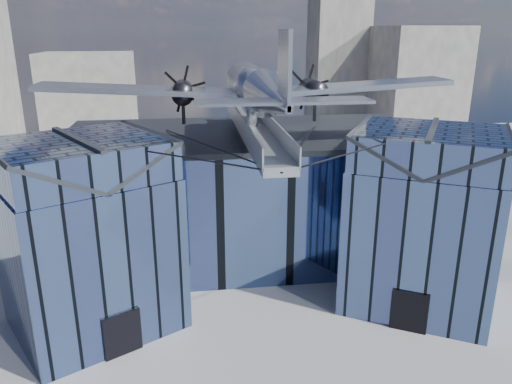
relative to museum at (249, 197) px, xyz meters
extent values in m
plane|color=gray|center=(0.00, -5.82, -5.54)|extent=(120.00, 120.00, 0.00)
cube|color=#425687|center=(0.00, 3.18, -0.79)|extent=(28.00, 14.00, 9.50)
cube|color=#24272B|center=(0.00, 3.18, 4.16)|extent=(28.00, 14.00, 0.40)
cube|color=#425687|center=(-10.50, -6.82, -0.79)|extent=(11.79, 11.43, 9.50)
cube|color=#425687|center=(-10.50, -6.82, 5.06)|extent=(11.56, 11.20, 2.20)
cube|color=#24272B|center=(-12.45, -7.94, 5.06)|extent=(7.98, 9.23, 2.40)
cube|color=#24272B|center=(-8.55, -5.69, 5.06)|extent=(7.98, 9.23, 2.40)
cube|color=#24272B|center=(-10.50, -6.82, 6.21)|extent=(4.30, 7.10, 0.18)
cube|color=black|center=(-8.48, -10.33, -4.24)|extent=(2.03, 1.32, 2.60)
cube|color=black|center=(-6.60, -4.57, -0.79)|extent=(0.34, 0.34, 9.50)
cube|color=#425687|center=(10.50, -6.82, -0.79)|extent=(11.79, 11.43, 9.50)
cube|color=#425687|center=(10.50, -6.82, 5.06)|extent=(11.56, 11.20, 2.20)
cube|color=#24272B|center=(8.55, -5.69, 5.06)|extent=(7.98, 9.23, 2.40)
cube|color=#24272B|center=(12.45, -7.94, 5.06)|extent=(7.98, 9.23, 2.40)
cube|color=#24272B|center=(10.50, -6.82, 6.21)|extent=(4.30, 7.10, 0.18)
cube|color=black|center=(8.48, -10.33, -4.24)|extent=(2.03, 1.32, 2.60)
cube|color=black|center=(6.60, -4.57, -0.79)|extent=(0.34, 0.34, 9.50)
cube|color=#9499A1|center=(0.00, -2.32, 5.56)|extent=(1.80, 21.00, 0.50)
cube|color=#9499A1|center=(-0.90, -2.32, 6.21)|extent=(0.08, 21.00, 1.10)
cube|color=#9499A1|center=(0.90, -2.32, 6.21)|extent=(0.08, 21.00, 1.10)
cylinder|color=#9499A1|center=(0.00, 7.18, 4.89)|extent=(0.44, 0.44, 1.35)
cylinder|color=#9499A1|center=(0.00, 1.18, 4.89)|extent=(0.44, 0.44, 1.35)
cylinder|color=#9499A1|center=(0.00, -2.82, 4.89)|extent=(0.44, 0.44, 1.35)
cylinder|color=#9499A1|center=(0.00, -1.82, 6.51)|extent=(0.70, 0.70, 1.40)
cylinder|color=black|center=(-5.25, -9.82, 5.86)|extent=(10.55, 6.08, 0.69)
cylinder|color=black|center=(5.25, -9.82, 5.86)|extent=(10.55, 6.08, 0.69)
cylinder|color=black|center=(-3.00, -4.32, 5.01)|extent=(6.09, 17.04, 1.19)
cylinder|color=black|center=(3.00, -4.32, 5.01)|extent=(6.09, 17.04, 1.19)
cylinder|color=#9EA3AA|center=(0.00, -1.82, 8.46)|extent=(2.50, 11.00, 2.50)
sphere|color=#9EA3AA|center=(0.00, 3.68, 8.46)|extent=(2.50, 2.50, 2.50)
cube|color=black|center=(0.00, 2.68, 9.15)|extent=(1.60, 1.40, 0.50)
cone|color=#9EA3AA|center=(0.00, -10.82, 8.76)|extent=(2.50, 7.00, 2.50)
cube|color=#9EA3AA|center=(0.00, -13.12, 10.36)|extent=(0.18, 2.40, 3.40)
cube|color=#9EA3AA|center=(0.00, -13.02, 8.96)|extent=(8.00, 1.80, 0.14)
cube|color=#9EA3AA|center=(-7.00, -0.82, 8.16)|extent=(14.00, 3.20, 1.08)
cylinder|color=black|center=(-4.60, -0.22, 7.91)|extent=(1.44, 3.20, 1.44)
cone|color=black|center=(-4.60, 1.58, 7.91)|extent=(0.70, 0.70, 0.70)
cube|color=black|center=(-4.60, 1.73, 7.91)|extent=(1.05, 0.06, 3.33)
cube|color=black|center=(-4.60, 1.73, 7.91)|extent=(2.53, 0.06, 2.53)
cube|color=black|center=(-4.60, 1.73, 7.91)|extent=(3.33, 0.06, 1.05)
cylinder|color=black|center=(-4.60, -0.82, 6.69)|extent=(0.24, 0.24, 1.75)
cube|color=#9EA3AA|center=(7.00, -0.82, 8.16)|extent=(14.00, 3.20, 1.08)
cylinder|color=black|center=(4.60, -0.22, 7.91)|extent=(1.44, 3.20, 1.44)
cone|color=black|center=(4.60, 1.58, 7.91)|extent=(0.70, 0.70, 0.70)
cube|color=black|center=(4.60, 1.73, 7.91)|extent=(1.05, 0.06, 3.33)
cube|color=black|center=(4.60, 1.73, 7.91)|extent=(2.53, 0.06, 2.53)
cube|color=black|center=(4.60, 1.73, 7.91)|extent=(3.33, 0.06, 1.05)
cylinder|color=black|center=(4.60, -0.82, 6.69)|extent=(0.24, 0.24, 1.75)
cube|color=gray|center=(32.00, 42.18, 3.46)|extent=(12.00, 14.00, 18.00)
cube|color=gray|center=(-20.00, 49.18, 1.46)|extent=(14.00, 10.00, 14.00)
cube|color=gray|center=(22.00, 52.18, 7.46)|extent=(9.00, 9.00, 26.00)
camera|label=1|loc=(-4.30, -35.22, 12.09)|focal=35.00mm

